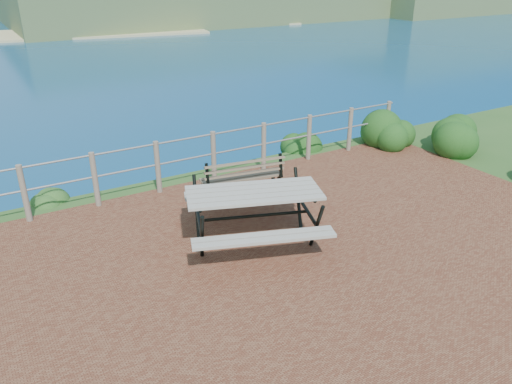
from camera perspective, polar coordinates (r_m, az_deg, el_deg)
ground at (r=7.47m, az=6.73°, el=-7.45°), size 10.00×7.00×0.12m
safety_railing at (r=9.81m, az=-4.88°, el=4.40°), size 9.40×0.10×1.00m
picnic_table at (r=7.56m, az=-0.24°, el=-2.19°), size 2.16×1.65×0.84m
park_bench at (r=9.00m, az=-1.71°, el=2.46°), size 1.53×0.61×0.84m
shrub_right_front at (r=12.44m, az=22.30°, el=4.21°), size 1.27×1.27×1.80m
shrub_right_edge at (r=12.42m, az=14.51°, el=5.27°), size 1.04×1.04×1.49m
shrub_lip_west at (r=9.86m, az=-22.50°, el=-0.97°), size 0.73×0.73×0.46m
shrub_lip_east at (r=11.91m, az=4.46°, el=5.17°), size 0.77×0.77×0.51m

